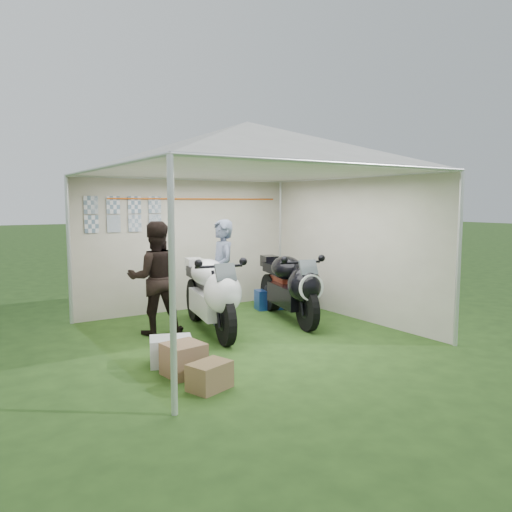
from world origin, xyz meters
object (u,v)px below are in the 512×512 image
at_px(canopy_tent, 246,153).
at_px(equipment_box, 296,293).
at_px(person_blue_jacket, 222,274).
at_px(crate_0, 171,351).
at_px(motorcycle_white, 211,292).
at_px(crate_1, 184,359).
at_px(crate_2, 179,351).
at_px(person_dark_jacket, 155,278).
at_px(motorcycle_black, 291,285).
at_px(paddock_stand, 269,299).
at_px(crate_3, 210,376).

height_order(canopy_tent, equipment_box, canopy_tent).
height_order(person_blue_jacket, crate_0, person_blue_jacket).
height_order(motorcycle_white, crate_1, motorcycle_white).
relative_size(motorcycle_white, crate_2, 6.61).
xyz_separation_m(person_dark_jacket, crate_2, (-0.24, -1.34, -0.69)).
bearing_deg(motorcycle_white, crate_2, -123.16).
bearing_deg(crate_1, canopy_tent, 36.96).
distance_m(canopy_tent, crate_2, 2.87).
relative_size(motorcycle_white, equipment_box, 4.07).
bearing_deg(motorcycle_white, motorcycle_black, 10.10).
height_order(crate_0, crate_2, crate_0).
bearing_deg(equipment_box, crate_2, -150.77).
relative_size(person_dark_jacket, equipment_box, 2.99).
xyz_separation_m(person_dark_jacket, equipment_box, (2.79, 0.35, -0.54)).
bearing_deg(motorcycle_white, person_blue_jacket, 47.87).
height_order(motorcycle_black, crate_1, motorcycle_black).
relative_size(person_dark_jacket, crate_1, 4.10).
bearing_deg(person_blue_jacket, crate_1, -28.76).
bearing_deg(paddock_stand, person_blue_jacket, -152.21).
distance_m(canopy_tent, motorcycle_black, 2.22).
xyz_separation_m(person_blue_jacket, equipment_box, (1.81, 0.55, -0.55)).
relative_size(motorcycle_white, person_blue_jacket, 1.35).
bearing_deg(crate_3, crate_0, 91.16).
relative_size(canopy_tent, person_blue_jacket, 3.46).
xyz_separation_m(canopy_tent, crate_0, (-1.47, -0.71, -2.42)).
xyz_separation_m(canopy_tent, person_blue_jacket, (-0.12, 0.49, -1.76)).
bearing_deg(person_dark_jacket, crate_1, 93.42).
bearing_deg(person_blue_jacket, motorcycle_black, 88.58).
height_order(person_blue_jacket, equipment_box, person_blue_jacket).
distance_m(motorcycle_white, person_dark_jacket, 0.82).
bearing_deg(person_dark_jacket, crate_0, 90.91).
relative_size(motorcycle_white, crate_1, 5.57).
bearing_deg(person_blue_jacket, paddock_stand, 129.35).
xyz_separation_m(motorcycle_white, crate_0, (-1.05, -0.99, -0.45)).
distance_m(crate_0, crate_2, 0.15).
relative_size(motorcycle_black, crate_0, 4.43).
xyz_separation_m(motorcycle_black, crate_2, (-2.31, -0.89, -0.47)).
height_order(crate_1, crate_2, crate_1).
bearing_deg(motorcycle_black, paddock_stand, 90.00).
xyz_separation_m(motorcycle_black, crate_0, (-2.44, -0.95, -0.43)).
xyz_separation_m(person_blue_jacket, crate_1, (-1.37, -1.62, -0.64)).
bearing_deg(equipment_box, person_dark_jacket, -172.76).
xyz_separation_m(equipment_box, crate_0, (-3.16, -1.75, -0.11)).
distance_m(motorcycle_black, equipment_box, 1.12).
distance_m(person_blue_jacket, crate_1, 2.22).
bearing_deg(crate_3, crate_2, 83.50).
bearing_deg(crate_0, crate_1, -93.55).
distance_m(person_blue_jacket, crate_3, 2.61).
bearing_deg(person_dark_jacket, motorcycle_black, -176.50).
bearing_deg(motorcycle_black, motorcycle_white, -167.88).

